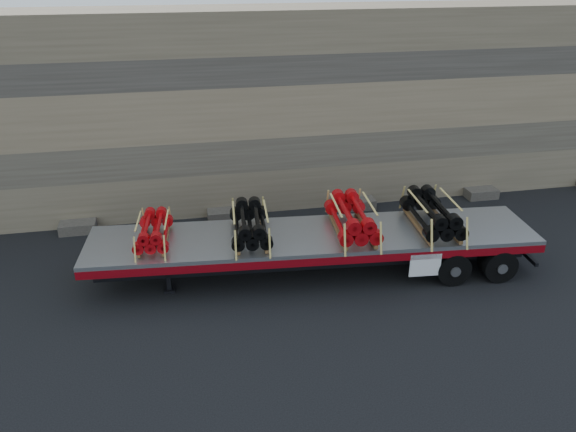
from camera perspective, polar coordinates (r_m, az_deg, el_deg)
name	(u,v)px	position (r m, az deg, el deg)	size (l,w,h in m)	color
ground	(343,277)	(16.66, 5.58, -6.21)	(120.00, 120.00, 0.00)	black
rock_wall	(296,107)	(21.17, 0.85, 11.05)	(44.00, 3.00, 7.00)	#7A6B54
trailer	(313,253)	(16.52, 2.56, -3.81)	(12.89, 2.48, 1.29)	#ACAEB3
bundle_front	(154,232)	(16.02, -13.50, -1.55)	(0.94, 1.87, 0.66)	#BE0A0F
bundle_midfront	(250,225)	(15.87, -3.86, -0.90)	(1.10, 2.20, 0.78)	black
bundle_midrear	(352,218)	(16.24, 6.54, -0.25)	(1.20, 2.40, 0.85)	#BE0A0F
bundle_rear	(432,214)	(16.92, 14.46, 0.18)	(1.22, 2.43, 0.86)	black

